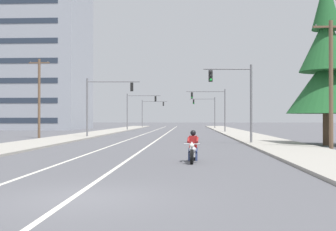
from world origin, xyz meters
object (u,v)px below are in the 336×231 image
traffic_signal_near_right (238,92)px  traffic_signal_mid_left (137,106)px  traffic_signal_mid_right (213,103)px  conifer_tree_right_verge_near (326,67)px  traffic_signal_far_left (150,109)px  utility_pole_right_near (331,82)px  traffic_signal_near_left (103,98)px  utility_pole_left_near (39,96)px  motorcycle_with_rider (193,149)px  apartment_building_far_left_block (10,57)px  traffic_signal_far_right (208,108)px

traffic_signal_near_right → traffic_signal_mid_left: (-12.44, 37.03, 0.12)m
traffic_signal_mid_right → traffic_signal_mid_left: same height
traffic_signal_mid_right → conifer_tree_right_verge_near: size_ratio=0.49×
traffic_signal_far_left → utility_pole_right_near: (17.84, -66.56, 0.20)m
traffic_signal_near_right → traffic_signal_near_left: size_ratio=1.00×
traffic_signal_far_left → utility_pole_left_near: 52.12m
traffic_signal_mid_right → traffic_signal_far_left: same height
traffic_signal_near_left → utility_pole_right_near: size_ratio=0.75×
motorcycle_with_rider → conifer_tree_right_verge_near: (10.04, 12.42, 5.27)m
traffic_signal_far_left → utility_pole_right_near: bearing=-75.0°
traffic_signal_near_right → utility_pole_right_near: (5.28, -5.52, 0.32)m
traffic_signal_mid_right → utility_pole_left_near: 25.80m
traffic_signal_near_right → traffic_signal_near_left: bearing=140.4°
traffic_signal_far_left → utility_pole_left_near: bearing=-97.2°
apartment_building_far_left_block → traffic_signal_far_left: bearing=33.5°
traffic_signal_near_left → traffic_signal_far_right: (12.74, 38.82, -0.04)m
traffic_signal_mid_right → motorcycle_with_rider: bearing=-94.8°
traffic_signal_mid_right → conifer_tree_right_verge_near: 28.95m
utility_pole_left_near → traffic_signal_near_right: bearing=-26.1°
traffic_signal_mid_right → traffic_signal_far_right: (0.20, 22.45, -0.04)m
traffic_signal_far_left → apartment_building_far_left_block: (-24.93, -16.50, 9.53)m
motorcycle_with_rider → traffic_signal_far_right: 63.19m
traffic_signal_mid_left → utility_pole_left_near: size_ratio=0.76×
motorcycle_with_rider → traffic_signal_far_right: (3.58, 62.99, 3.52)m
traffic_signal_mid_left → utility_pole_left_near: 28.48m
motorcycle_with_rider → utility_pole_right_near: bearing=42.1°
traffic_signal_near_right → apartment_building_far_left_block: apartment_building_far_left_block is taller
traffic_signal_near_left → traffic_signal_far_right: 40.86m
traffic_signal_far_right → utility_pole_left_near: 44.36m
traffic_signal_near_left → traffic_signal_mid_left: 26.45m
traffic_signal_near_left → conifer_tree_right_verge_near: 22.57m
conifer_tree_right_verge_near → apartment_building_far_left_block: 63.85m
traffic_signal_mid_left → apartment_building_far_left_block: apartment_building_far_left_block is taller
traffic_signal_near_left → utility_pole_right_near: utility_pole_right_near is taller
traffic_signal_mid_left → traffic_signal_far_right: bearing=45.0°
traffic_signal_far_right → utility_pole_left_near: utility_pole_left_near is taller
traffic_signal_far_right → traffic_signal_far_left: same height
motorcycle_with_rider → apartment_building_far_left_block: size_ratio=0.08×
traffic_signal_far_left → apartment_building_far_left_block: size_ratio=0.22×
motorcycle_with_rider → apartment_building_far_left_block: (-33.85, 58.13, 13.09)m
traffic_signal_mid_right → utility_pole_right_near: (5.53, -32.47, 0.21)m
motorcycle_with_rider → traffic_signal_mid_left: traffic_signal_mid_left is taller
traffic_signal_near_right → traffic_signal_far_left: size_ratio=1.00×
traffic_signal_mid_left → apartment_building_far_left_block: bearing=163.3°
conifer_tree_right_verge_near → traffic_signal_near_left: bearing=148.5°
traffic_signal_near_right → traffic_signal_near_left: (-12.80, 10.58, 0.11)m
traffic_signal_mid_right → utility_pole_right_near: bearing=-80.3°
traffic_signal_far_right → traffic_signal_mid_left: bearing=-135.0°
traffic_signal_near_left → traffic_signal_far_left: (0.23, 50.46, 0.01)m
motorcycle_with_rider → traffic_signal_far_left: size_ratio=0.35×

